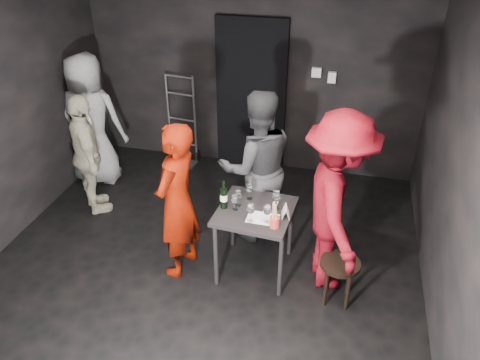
% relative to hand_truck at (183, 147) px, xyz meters
% --- Properties ---
extents(floor, '(4.50, 5.00, 0.02)m').
position_rel_hand_truck_xyz_m(floor, '(0.99, -2.29, -0.23)').
color(floor, black).
rests_on(floor, ground).
extents(ceiling, '(4.50, 5.00, 0.02)m').
position_rel_hand_truck_xyz_m(ceiling, '(0.99, -2.29, 2.47)').
color(ceiling, silver).
rests_on(ceiling, ground).
extents(wall_back, '(4.50, 0.04, 2.70)m').
position_rel_hand_truck_xyz_m(wall_back, '(0.99, 0.21, 1.12)').
color(wall_back, black).
rests_on(wall_back, ground).
extents(wall_right, '(0.04, 5.00, 2.70)m').
position_rel_hand_truck_xyz_m(wall_right, '(3.24, -2.29, 1.12)').
color(wall_right, black).
rests_on(wall_right, ground).
extents(doorway, '(0.95, 0.10, 2.10)m').
position_rel_hand_truck_xyz_m(doorway, '(0.99, 0.15, 0.82)').
color(doorway, black).
rests_on(doorway, ground).
extents(wallbox_upper, '(0.12, 0.06, 0.12)m').
position_rel_hand_truck_xyz_m(wallbox_upper, '(1.84, 0.16, 1.22)').
color(wallbox_upper, '#B7B7B2').
rests_on(wallbox_upper, wall_back).
extents(wallbox_lower, '(0.10, 0.06, 0.14)m').
position_rel_hand_truck_xyz_m(wallbox_lower, '(2.04, 0.16, 1.17)').
color(wallbox_lower, '#B7B7B2').
rests_on(wallbox_lower, wall_back).
extents(hand_truck, '(0.43, 0.36, 1.30)m').
position_rel_hand_truck_xyz_m(hand_truck, '(0.00, 0.00, 0.00)').
color(hand_truck, '#B2B2B7').
rests_on(hand_truck, floor).
extents(tasting_table, '(0.72, 0.72, 0.75)m').
position_rel_hand_truck_xyz_m(tasting_table, '(1.52, -2.04, 0.42)').
color(tasting_table, black).
rests_on(tasting_table, floor).
extents(stool, '(0.38, 0.38, 0.47)m').
position_rel_hand_truck_xyz_m(stool, '(2.39, -2.28, 0.15)').
color(stool, black).
rests_on(stool, floor).
extents(server_red, '(0.54, 0.73, 1.82)m').
position_rel_hand_truck_xyz_m(server_red, '(0.78, -2.20, 0.68)').
color(server_red, '#710F00').
rests_on(server_red, floor).
extents(woman_black, '(1.12, 0.89, 2.02)m').
position_rel_hand_truck_xyz_m(woman_black, '(1.40, -1.42, 0.78)').
color(woman_black, '#2D2C2F').
rests_on(woman_black, floor).
extents(man_maroon, '(1.02, 1.57, 2.25)m').
position_rel_hand_truck_xyz_m(man_maroon, '(2.29, -2.00, 0.89)').
color(man_maroon, maroon).
rests_on(man_maroon, floor).
extents(bystander_cream, '(0.89, 0.94, 1.50)m').
position_rel_hand_truck_xyz_m(bystander_cream, '(-0.64, -1.44, 0.52)').
color(bystander_cream, '#BAB194').
rests_on(bystander_cream, floor).
extents(bystander_grey, '(1.04, 0.61, 2.06)m').
position_rel_hand_truck_xyz_m(bystander_grey, '(-0.94, -0.76, 0.80)').
color(bystander_grey, gray).
rests_on(bystander_grey, floor).
extents(tasting_mat, '(0.30, 0.21, 0.00)m').
position_rel_hand_truck_xyz_m(tasting_mat, '(1.62, -2.17, 0.52)').
color(tasting_mat, white).
rests_on(tasting_mat, tasting_table).
extents(wine_glass_a, '(0.08, 0.08, 0.18)m').
position_rel_hand_truck_xyz_m(wine_glass_a, '(1.33, -2.09, 0.61)').
color(wine_glass_a, white).
rests_on(wine_glass_a, tasting_table).
extents(wine_glass_b, '(0.07, 0.07, 0.18)m').
position_rel_hand_truck_xyz_m(wine_glass_b, '(1.34, -2.00, 0.61)').
color(wine_glass_b, white).
rests_on(wine_glass_b, tasting_table).
extents(wine_glass_c, '(0.09, 0.09, 0.19)m').
position_rel_hand_truck_xyz_m(wine_glass_c, '(1.42, -1.87, 0.61)').
color(wine_glass_c, white).
rests_on(wine_glass_c, tasting_table).
extents(wine_glass_d, '(0.09, 0.09, 0.21)m').
position_rel_hand_truck_xyz_m(wine_glass_d, '(1.52, -2.24, 0.62)').
color(wine_glass_d, white).
rests_on(wine_glass_d, tasting_table).
extents(wine_glass_e, '(0.08, 0.08, 0.21)m').
position_rel_hand_truck_xyz_m(wine_glass_e, '(1.67, -2.22, 0.62)').
color(wine_glass_e, white).
rests_on(wine_glass_e, tasting_table).
extents(wine_glass_f, '(0.10, 0.10, 0.21)m').
position_rel_hand_truck_xyz_m(wine_glass_f, '(1.71, -1.97, 0.62)').
color(wine_glass_f, white).
rests_on(wine_glass_f, tasting_table).
extents(wine_bottle, '(0.07, 0.07, 0.30)m').
position_rel_hand_truck_xyz_m(wine_bottle, '(1.21, -2.07, 0.63)').
color(wine_bottle, black).
rests_on(wine_bottle, tasting_table).
extents(breadstick_cup, '(0.09, 0.09, 0.29)m').
position_rel_hand_truck_xyz_m(breadstick_cup, '(1.75, -2.26, 0.65)').
color(breadstick_cup, red).
rests_on(breadstick_cup, tasting_table).
extents(reserved_card, '(0.11, 0.16, 0.11)m').
position_rel_hand_truck_xyz_m(reserved_card, '(1.81, -2.07, 0.57)').
color(reserved_card, white).
rests_on(reserved_card, tasting_table).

